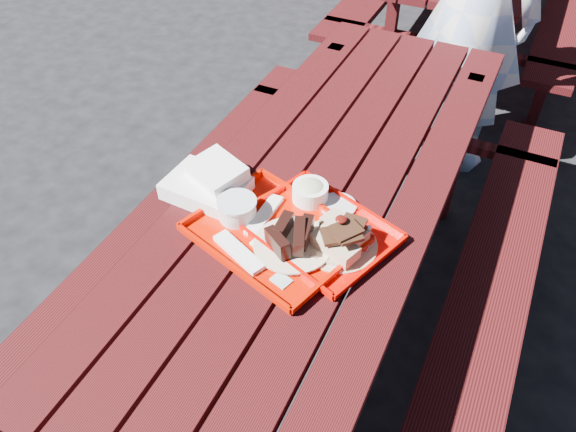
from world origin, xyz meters
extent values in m
plane|color=black|center=(0.00, 0.00, 0.00)|extent=(60.00, 60.00, 0.00)
cube|color=#3E0C0F|center=(-0.30, 0.00, 0.73)|extent=(0.14, 2.40, 0.04)
cube|color=#3E0C0F|center=(-0.15, 0.00, 0.73)|extent=(0.14, 2.40, 0.04)
cube|color=#3E0C0F|center=(0.00, 0.00, 0.73)|extent=(0.14, 2.40, 0.04)
cube|color=#3E0C0F|center=(0.15, 0.00, 0.73)|extent=(0.14, 2.40, 0.04)
cube|color=#3E0C0F|center=(0.30, 0.00, 0.73)|extent=(0.14, 2.40, 0.04)
cube|color=#3E0C0F|center=(-0.58, 0.00, 0.43)|extent=(0.25, 2.40, 0.04)
cube|color=#3E0C0F|center=(-0.58, 0.84, 0.21)|extent=(0.06, 0.06, 0.42)
cube|color=#3E0C0F|center=(0.58, 0.00, 0.43)|extent=(0.25, 2.40, 0.04)
cube|color=#3E0C0F|center=(0.58, 0.84, 0.21)|extent=(0.06, 0.06, 0.42)
cube|color=#3E0C0F|center=(-0.30, 0.96, 0.38)|extent=(0.06, 0.06, 0.75)
cube|color=#3E0C0F|center=(0.30, 0.96, 0.38)|extent=(0.06, 0.06, 0.75)
cube|color=#3E0C0F|center=(0.00, 0.96, 0.43)|extent=(1.40, 0.06, 0.04)
cube|color=#3E0C0F|center=(-0.58, 1.96, 0.21)|extent=(0.06, 0.06, 0.42)
cube|color=#3E0C0F|center=(0.58, 1.96, 0.21)|extent=(0.06, 0.06, 0.42)
cube|color=#3E0C0F|center=(-0.30, 1.84, 0.38)|extent=(0.06, 0.06, 0.75)
cube|color=#3E0C0F|center=(0.30, 1.84, 0.38)|extent=(0.06, 0.06, 0.75)
cube|color=#3E0C0F|center=(0.00, 1.84, 0.43)|extent=(1.40, 0.06, 0.04)
cube|color=#D80800|center=(0.07, -0.11, 0.76)|extent=(0.47, 0.42, 0.01)
cube|color=#D80800|center=(0.13, 0.03, 0.77)|extent=(0.37, 0.14, 0.02)
cube|color=#D80800|center=(0.02, -0.25, 0.77)|extent=(0.37, 0.14, 0.02)
cube|color=#D80800|center=(0.26, -0.18, 0.77)|extent=(0.11, 0.29, 0.02)
cube|color=#D80800|center=(-0.11, -0.04, 0.77)|extent=(0.11, 0.29, 0.02)
cylinder|color=tan|center=(0.15, -0.14, 0.76)|extent=(0.21, 0.21, 0.01)
cube|color=tan|center=(0.15, -0.17, 0.79)|extent=(0.15, 0.10, 0.04)
cube|color=tan|center=(0.15, -0.10, 0.79)|extent=(0.15, 0.10, 0.04)
ellipsoid|color=#480C08|center=(0.15, -0.14, 0.87)|extent=(0.03, 0.03, 0.01)
cylinder|color=white|center=(0.00, 0.00, 0.79)|extent=(0.11, 0.11, 0.05)
ellipsoid|color=beige|center=(0.00, 0.00, 0.80)|extent=(0.09, 0.09, 0.04)
cylinder|color=silver|center=(0.09, 0.01, 0.77)|extent=(0.11, 0.11, 0.01)
cube|color=white|center=(-0.09, -0.13, 0.77)|extent=(0.04, 0.18, 0.01)
cube|color=white|center=(-0.02, -0.17, 0.76)|extent=(0.05, 0.14, 0.01)
cube|color=white|center=(0.00, -0.19, 0.76)|extent=(0.07, 0.14, 0.00)
cube|color=silver|center=(0.03, -0.12, 0.76)|extent=(0.05, 0.05, 0.00)
cube|color=#C51100|center=(-0.03, -0.18, 0.76)|extent=(0.51, 0.45, 0.01)
cube|color=#C51100|center=(0.02, -0.02, 0.77)|extent=(0.42, 0.14, 0.02)
cube|color=#C51100|center=(-0.08, -0.34, 0.77)|extent=(0.42, 0.14, 0.02)
cube|color=#C51100|center=(0.18, -0.25, 0.77)|extent=(0.11, 0.32, 0.02)
cube|color=#C51100|center=(-0.23, -0.11, 0.77)|extent=(0.11, 0.32, 0.02)
cube|color=white|center=(0.02, -0.19, 0.77)|extent=(0.19, 0.19, 0.01)
cylinder|color=beige|center=(0.04, -0.20, 0.77)|extent=(0.22, 0.22, 0.01)
cylinder|color=silver|center=(-0.16, -0.16, 0.79)|extent=(0.11, 0.11, 0.05)
cylinder|color=silver|center=(-0.16, -0.16, 0.82)|extent=(0.11, 0.11, 0.01)
cube|color=white|center=(-0.08, -0.29, 0.77)|extent=(0.18, 0.11, 0.01)
cube|color=silver|center=(0.06, -0.32, 0.76)|extent=(0.06, 0.05, 0.00)
cube|color=white|center=(-0.29, -0.10, 0.78)|extent=(0.25, 0.18, 0.05)
cube|color=white|center=(-0.27, -0.07, 0.83)|extent=(0.20, 0.18, 0.04)
imported|color=#A1B8DF|center=(0.17, 1.47, 0.83)|extent=(0.69, 0.56, 1.66)
camera|label=1|loc=(0.48, -1.16, 1.88)|focal=35.00mm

